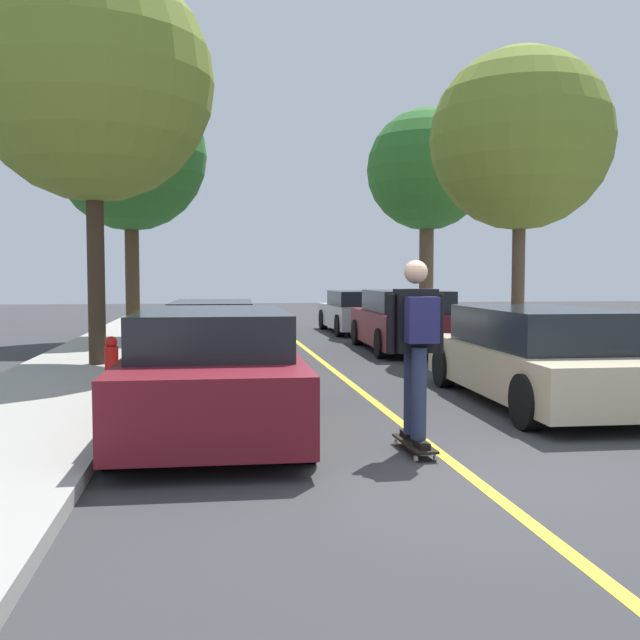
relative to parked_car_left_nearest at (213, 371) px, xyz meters
The scene contains 14 objects.
ground 3.13m from the parked_car_left_nearest, 43.81° to the right, with size 80.00×80.00×0.00m, color #353538.
center_line 2.98m from the parked_car_left_nearest, 40.59° to the left, with size 0.12×39.20×0.01m, color gold.
parked_car_left_nearest is the anchor object (origin of this frame).
parked_car_left_near 5.94m from the parked_car_left_nearest, 89.99° to the left, with size 1.95×4.56×1.25m.
parked_car_right_nearest 4.52m from the parked_car_left_nearest, 13.07° to the left, with size 2.00×4.63×1.30m.
parked_car_right_near 9.14m from the parked_car_left_nearest, 61.21° to the left, with size 2.00×4.42×1.41m.
parked_car_right_far 14.19m from the parked_car_left_nearest, 71.92° to the left, with size 1.88×4.34×1.28m.
street_tree_left_nearest 7.31m from the parked_car_left_nearest, 111.20° to the left, with size 4.31×4.31×7.23m.
street_tree_left_near 12.33m from the parked_car_left_nearest, 100.30° to the left, with size 3.94×3.94×6.72m.
street_tree_right_nearest 9.97m from the parked_car_left_nearest, 45.00° to the left, with size 3.82×3.82×6.39m.
street_tree_right_near 15.30m from the parked_car_left_nearest, 63.86° to the left, with size 3.65×3.65×6.64m.
fire_hydrant 3.27m from the parked_car_left_nearest, 117.39° to the left, with size 0.20×0.20×0.70m.
skateboard 2.47m from the parked_car_left_nearest, 35.34° to the right, with size 0.24×0.85×0.10m.
skateboarder 2.46m from the parked_car_left_nearest, 35.96° to the right, with size 0.58×0.70×1.79m.
Camera 1 is at (-2.21, -6.11, 1.74)m, focal length 40.69 mm.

